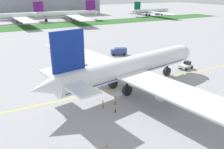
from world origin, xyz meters
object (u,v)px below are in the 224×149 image
Objects in this scene: pushback_tug at (186,65)px; ground_crew_wingwalker_starboard at (103,103)px; ground_crew_wingwalker_port at (115,100)px; parked_airliner_far_left at (16,16)px; service_truck_baggage_loader at (76,44)px; parked_airliner_far_centre at (69,14)px; parked_airliner_far_right at (150,11)px; airliner_foreground at (128,68)px; ground_crew_marshaller_front at (115,109)px; service_truck_fuel_bowser at (119,51)px; traffic_cone_near_nose at (107,145)px.

ground_crew_wingwalker_starboard is (-33.31, -10.55, -0.02)m from pushback_tug.
ground_crew_wingwalker_port is (-30.42, -10.41, -0.06)m from pushback_tug.
parked_airliner_far_left is (-3.48, 141.41, 3.97)m from ground_crew_wingwalker_port.
service_truck_baggage_loader is (12.43, 52.63, 0.57)m from ground_crew_wingwalker_starboard.
parked_airliner_far_centre is at bearing 76.07° from ground_crew_wingwalker_port.
parked_airliner_far_centre is 76.12m from parked_airliner_far_right.
ground_crew_wingwalker_port is 2.90m from ground_crew_wingwalker_starboard.
airliner_foreground is at bearing -85.81° from parked_airliner_far_left.
ground_crew_marshaller_front is at bearing -132.36° from airliner_foreground.
ground_crew_wingwalker_starboard is 0.27× the size of service_truck_fuel_bowser.
ground_crew_marshaller_front is at bearing -120.29° from service_truck_fuel_bowser.
ground_crew_wingwalker_port is at bearing -161.10° from pushback_tug.
parked_airliner_far_centre is at bearing -6.14° from parked_airliner_far_left.
parked_airliner_far_right is (79.78, 126.53, 3.30)m from pushback_tug.
pushback_tug is 0.08× the size of parked_airliner_far_left.
traffic_cone_near_nose is (-7.82, -11.72, -0.68)m from ground_crew_wingwalker_port.
ground_crew_wingwalker_port is 0.02× the size of parked_airliner_far_centre.
pushback_tug is 0.07× the size of parked_airliner_far_centre.
ground_crew_wingwalker_starboard is at bearing -162.43° from pushback_tug.
airliner_foreground reaches higher than service_truck_fuel_bowser.
parked_airliner_far_left is 0.93× the size of parked_airliner_far_centre.
ground_crew_wingwalker_port is 0.02× the size of parked_airliner_far_right.
parked_airliner_far_centre is (34.08, 137.37, 4.10)m from ground_crew_wingwalker_port.
service_truck_fuel_bowser reaches higher than ground_crew_wingwalker_port.
airliner_foreground reaches higher than ground_crew_marshaller_front.
parked_airliner_far_left is (-23.31, 107.77, 3.48)m from service_truck_fuel_bowser.
service_truck_baggage_loader is at bearing 78.62° from ground_crew_marshaller_front.
airliner_foreground is 127.25× the size of traffic_cone_near_nose.
parked_airliner_far_left is (-1.82, 144.56, 3.99)m from ground_crew_marshaller_front.
traffic_cone_near_nose is (-14.30, -17.49, -5.13)m from airliner_foreground.
ground_crew_wingwalker_starboard is 2.86× the size of traffic_cone_near_nose.
parked_airliner_far_centre is at bearing 78.15° from airliner_foreground.
parked_airliner_far_left reaches higher than traffic_cone_near_nose.
ground_crew_wingwalker_port is at bearing 62.21° from ground_crew_marshaller_front.
pushback_tug reaches higher than ground_crew_wingwalker_starboard.
pushback_tug is 46.98m from service_truck_baggage_loader.
airliner_foreground reaches higher than service_truck_baggage_loader.
traffic_cone_near_nose is at bearing -149.94° from pushback_tug.
ground_crew_wingwalker_port is 0.02× the size of parked_airliner_far_left.
parked_airliner_far_centre is (24.53, 84.88, 3.49)m from service_truck_baggage_loader.
ground_crew_wingwalker_starboard is at bearing -103.29° from service_truck_baggage_loader.
pushback_tug is at bearing 18.90° from ground_crew_wingwalker_port.
airliner_foreground is at bearing 41.73° from ground_crew_wingwalker_port.
parked_airliner_far_right is (90.36, 103.30, 2.87)m from service_truck_fuel_bowser.
parked_airliner_far_right is at bearing 51.18° from ground_crew_wingwalker_port.
service_truck_baggage_loader is 89.93m from parked_airliner_far_left.
traffic_cone_near_nose is at bearing -91.63° from parked_airliner_far_left.
parked_airliner_far_left is at bearing 90.72° from ground_crew_marshaller_front.
parked_airliner_far_centre reaches higher than ground_crew_wingwalker_port.
parked_airliner_far_left is 113.76m from parked_airliner_far_right.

